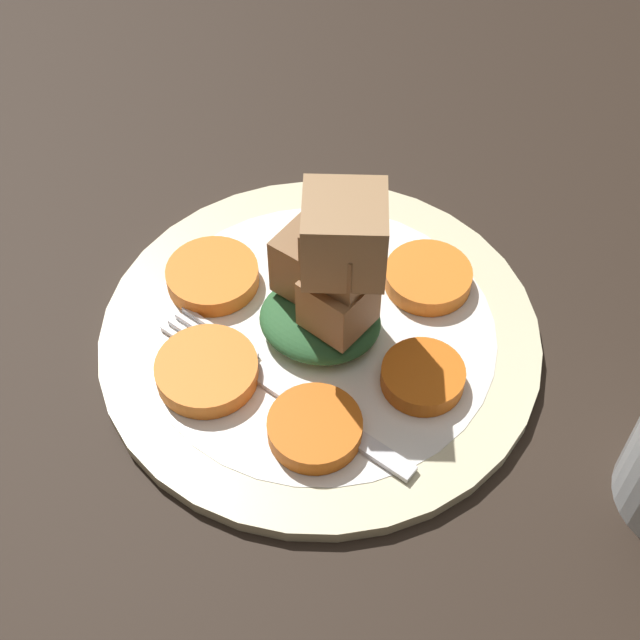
% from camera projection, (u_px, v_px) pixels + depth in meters
% --- Properties ---
extents(table_slab, '(1.20, 1.20, 0.02)m').
position_uv_depth(table_slab, '(320.00, 349.00, 0.59)').
color(table_slab, black).
rests_on(table_slab, ground).
extents(plate, '(0.29, 0.29, 0.01)m').
position_uv_depth(plate, '(320.00, 335.00, 0.58)').
color(plate, beige).
rests_on(plate, table_slab).
extents(carrot_slice_0, '(0.05, 0.05, 0.01)m').
position_uv_depth(carrot_slice_0, '(329.00, 237.00, 0.62)').
color(carrot_slice_0, '#D56014').
rests_on(carrot_slice_0, plate).
extents(carrot_slice_1, '(0.06, 0.06, 0.01)m').
position_uv_depth(carrot_slice_1, '(213.00, 276.00, 0.60)').
color(carrot_slice_1, orange).
rests_on(carrot_slice_1, plate).
extents(carrot_slice_2, '(0.06, 0.06, 0.01)m').
position_uv_depth(carrot_slice_2, '(207.00, 371.00, 0.55)').
color(carrot_slice_2, orange).
rests_on(carrot_slice_2, plate).
extents(carrot_slice_3, '(0.06, 0.06, 0.01)m').
position_uv_depth(carrot_slice_3, '(315.00, 428.00, 0.52)').
color(carrot_slice_3, '#D76215').
rests_on(carrot_slice_3, plate).
extents(carrot_slice_4, '(0.05, 0.05, 0.01)m').
position_uv_depth(carrot_slice_4, '(423.00, 377.00, 0.54)').
color(carrot_slice_4, '#D56013').
rests_on(carrot_slice_4, plate).
extents(carrot_slice_5, '(0.06, 0.06, 0.01)m').
position_uv_depth(carrot_slice_5, '(428.00, 277.00, 0.60)').
color(carrot_slice_5, orange).
rests_on(carrot_slice_5, plate).
extents(center_pile, '(0.08, 0.08, 0.12)m').
position_uv_depth(center_pile, '(330.00, 278.00, 0.54)').
color(center_pile, '#2D6033').
rests_on(center_pile, plate).
extents(fork, '(0.18, 0.08, 0.00)m').
position_uv_depth(fork, '(278.00, 387.00, 0.54)').
color(fork, silver).
rests_on(fork, plate).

